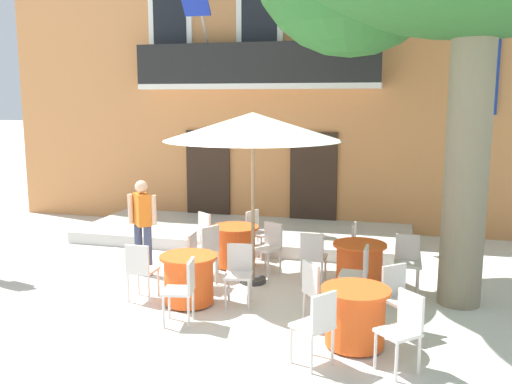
% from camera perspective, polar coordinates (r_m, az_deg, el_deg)
% --- Properties ---
extents(ground_plane, '(120.00, 120.00, 0.00)m').
position_cam_1_polar(ground_plane, '(8.87, -3.40, -10.77)').
color(ground_plane, silver).
extents(building_facade, '(13.00, 5.09, 7.50)m').
position_cam_1_polar(building_facade, '(15.26, 2.30, 12.05)').
color(building_facade, '#CC844C').
rests_on(building_facade, ground).
extents(entrance_step_platform, '(7.14, 2.65, 0.25)m').
position_cam_1_polar(entrance_step_platform, '(12.39, -1.13, -4.25)').
color(entrance_step_platform, silver).
rests_on(entrance_step_platform, ground).
extents(cafe_table_near_tree, '(0.86, 0.86, 0.76)m').
position_cam_1_polar(cafe_table_near_tree, '(9.32, 10.45, -7.36)').
color(cafe_table_near_tree, '#EA561E').
rests_on(cafe_table_near_tree, ground).
extents(cafe_chair_near_tree_0, '(0.41, 0.41, 0.91)m').
position_cam_1_polar(cafe_chair_near_tree_0, '(9.35, 15.13, -6.61)').
color(cafe_chair_near_tree_0, silver).
rests_on(cafe_chair_near_tree_0, ground).
extents(cafe_chair_near_tree_1, '(0.41, 0.41, 0.91)m').
position_cam_1_polar(cafe_chair_near_tree_1, '(10.01, 10.50, -5.36)').
color(cafe_chair_near_tree_1, silver).
rests_on(cafe_chair_near_tree_1, ground).
extents(cafe_chair_near_tree_2, '(0.41, 0.41, 0.91)m').
position_cam_1_polar(cafe_chair_near_tree_2, '(9.31, 5.81, -6.38)').
color(cafe_chair_near_tree_2, silver).
rests_on(cafe_chair_near_tree_2, ground).
extents(cafe_chair_near_tree_3, '(0.42, 0.42, 0.91)m').
position_cam_1_polar(cafe_chair_near_tree_3, '(8.56, 10.38, -7.93)').
color(cafe_chair_near_tree_3, silver).
rests_on(cafe_chair_near_tree_3, ground).
extents(cafe_table_middle, '(0.86, 0.86, 0.76)m').
position_cam_1_polar(cafe_table_middle, '(8.57, -6.85, -8.78)').
color(cafe_table_middle, '#EA561E').
rests_on(cafe_table_middle, ground).
extents(cafe_chair_middle_0, '(0.47, 0.47, 0.91)m').
position_cam_1_polar(cafe_chair_middle_0, '(7.81, -7.38, -9.56)').
color(cafe_chair_middle_0, silver).
rests_on(cafe_chair_middle_0, ground).
extents(cafe_chair_middle_1, '(0.46, 0.46, 0.91)m').
position_cam_1_polar(cafe_chair_middle_1, '(8.48, -1.75, -7.95)').
color(cafe_chair_middle_1, silver).
rests_on(cafe_chair_middle_1, ground).
extents(cafe_chair_middle_2, '(0.42, 0.42, 0.91)m').
position_cam_1_polar(cafe_chair_middle_2, '(9.23, -5.86, -6.52)').
color(cafe_chair_middle_2, silver).
rests_on(cafe_chair_middle_2, ground).
extents(cafe_chair_middle_3, '(0.40, 0.40, 0.91)m').
position_cam_1_polar(cafe_chair_middle_3, '(8.76, -11.66, -7.57)').
color(cafe_chair_middle_3, silver).
rests_on(cafe_chair_middle_3, ground).
extents(cafe_table_front, '(0.86, 0.86, 0.76)m').
position_cam_1_polar(cafe_table_front, '(7.24, 10.05, -12.38)').
color(cafe_table_front, '#EA561E').
rests_on(cafe_table_front, ground).
extents(cafe_chair_front_0, '(0.56, 0.56, 0.91)m').
position_cam_1_polar(cafe_chair_front_0, '(7.72, 6.24, -9.78)').
color(cafe_chair_front_0, silver).
rests_on(cafe_chair_front_0, ground).
extents(cafe_chair_front_1, '(0.56, 0.56, 0.91)m').
position_cam_1_polar(cafe_chair_front_1, '(6.63, 6.21, -13.12)').
color(cafe_chair_front_1, silver).
rests_on(cafe_chair_front_1, ground).
extents(cafe_chair_front_2, '(0.57, 0.57, 0.91)m').
position_cam_1_polar(cafe_chair_front_2, '(6.72, 14.75, -13.06)').
color(cafe_chair_front_2, silver).
rests_on(cafe_chair_front_2, ground).
extents(cafe_chair_front_3, '(0.56, 0.56, 0.91)m').
position_cam_1_polar(cafe_chair_front_3, '(7.69, 14.29, -10.10)').
color(cafe_chair_front_3, silver).
rests_on(cafe_chair_front_3, ground).
extents(cafe_table_far_side, '(0.86, 0.86, 0.76)m').
position_cam_1_polar(cafe_table_far_side, '(10.36, -2.12, -5.49)').
color(cafe_table_far_side, '#EA561E').
rests_on(cafe_table_far_side, ground).
extents(cafe_chair_far_side_0, '(0.52, 0.52, 0.91)m').
position_cam_1_polar(cafe_chair_far_side_0, '(10.94, 0.05, -3.92)').
color(cafe_chair_far_side_0, silver).
rests_on(cafe_chair_far_side_0, ground).
extents(cafe_chair_far_side_1, '(0.56, 0.56, 0.91)m').
position_cam_1_polar(cafe_chair_far_side_1, '(10.88, -4.79, -4.04)').
color(cafe_chair_far_side_1, silver).
rests_on(cafe_chair_far_side_1, ground).
extents(cafe_chair_far_side_2, '(0.55, 0.55, 0.91)m').
position_cam_1_polar(cafe_chair_far_side_2, '(9.79, -5.06, -5.58)').
color(cafe_chair_far_side_2, silver).
rests_on(cafe_chair_far_side_2, ground).
extents(cafe_chair_far_side_3, '(0.53, 0.53, 0.91)m').
position_cam_1_polar(cafe_chair_far_side_3, '(9.90, 1.39, -5.36)').
color(cafe_chair_far_side_3, silver).
rests_on(cafe_chair_far_side_3, ground).
extents(cafe_umbrella, '(2.90, 2.90, 2.85)m').
position_cam_1_polar(cafe_umbrella, '(9.09, -0.33, 6.61)').
color(cafe_umbrella, '#997A56').
rests_on(cafe_umbrella, ground).
extents(pedestrian_mid_plaza, '(0.53, 0.40, 1.68)m').
position_cam_1_polar(pedestrian_mid_plaza, '(9.93, -11.48, -3.00)').
color(pedestrian_mid_plaza, '#384260').
rests_on(pedestrian_mid_plaza, ground).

